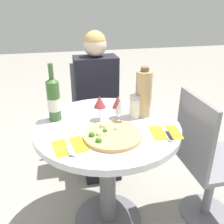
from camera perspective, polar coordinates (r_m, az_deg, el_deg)
ground_plane at (r=1.86m, az=-0.91°, el=-23.34°), size 12.00×12.00×0.00m
dining_table at (r=1.49m, az=-1.05°, el=-9.01°), size 0.82×0.82×0.73m
chair_behind_diner at (r=2.21m, az=-3.71°, el=-0.84°), size 0.39×0.39×0.88m
seated_diner at (r=2.05m, az=-3.16°, el=-0.22°), size 0.34×0.42×1.16m
chair_empty_side at (r=1.70m, az=20.69°, el=-10.98°), size 0.39×0.39×0.88m
pizza_large at (r=1.27m, az=-0.01°, el=-5.28°), size 0.30×0.30×0.05m
wine_bottle at (r=1.45m, az=-13.18°, el=2.84°), size 0.07×0.07×0.33m
tall_carafe at (r=1.47m, az=7.24°, el=4.21°), size 0.09×0.09×0.30m
sugar_shaker at (r=1.47m, az=5.26°, el=1.25°), size 0.07×0.07×0.14m
wine_glass_back_left at (r=1.42m, az=-2.84°, el=2.22°), size 0.07×0.07×0.15m
wine_glass_front_right at (r=1.37m, az=2.09°, el=1.38°), size 0.07×0.07×0.15m
wine_glass_back_right at (r=1.44m, az=1.35°, el=2.24°), size 0.07×0.07×0.14m
place_setting_left at (r=1.22m, az=-9.72°, el=-7.72°), size 0.17×0.19×0.01m
place_setting_right at (r=1.34m, az=12.16°, el=-4.60°), size 0.17×0.19×0.01m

